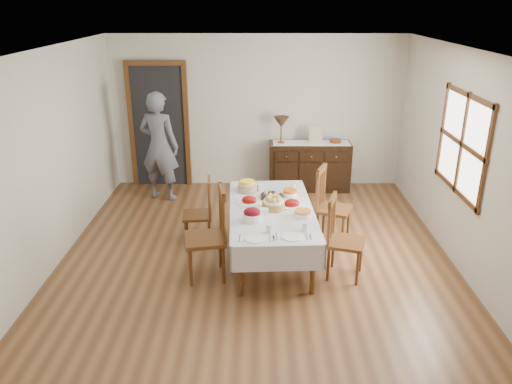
{
  "coord_description": "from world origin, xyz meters",
  "views": [
    {
      "loc": [
        0.04,
        -5.51,
        3.13
      ],
      "look_at": [
        0.0,
        0.1,
        0.95
      ],
      "focal_mm": 35.0,
      "sensor_mm": 36.0,
      "label": 1
    }
  ],
  "objects_px": {
    "dining_table": "(271,215)",
    "sideboard": "(309,166)",
    "chair_left_near": "(210,234)",
    "chair_right_near": "(342,237)",
    "person": "(159,143)",
    "table_lamp": "(281,123)",
    "chair_left_far": "(201,211)",
    "chair_right_far": "(330,204)"
  },
  "relations": [
    {
      "from": "dining_table",
      "to": "sideboard",
      "type": "bearing_deg",
      "value": 71.2
    },
    {
      "from": "chair_left_near",
      "to": "chair_right_near",
      "type": "relative_size",
      "value": 1.11
    },
    {
      "from": "person",
      "to": "table_lamp",
      "type": "relative_size",
      "value": 4.16
    },
    {
      "from": "chair_left_near",
      "to": "dining_table",
      "type": "bearing_deg",
      "value": 111.96
    },
    {
      "from": "person",
      "to": "chair_right_near",
      "type": "bearing_deg",
      "value": 152.41
    },
    {
      "from": "person",
      "to": "table_lamp",
      "type": "distance_m",
      "value": 2.05
    },
    {
      "from": "chair_left_near",
      "to": "chair_left_far",
      "type": "bearing_deg",
      "value": -176.51
    },
    {
      "from": "chair_right_near",
      "to": "person",
      "type": "bearing_deg",
      "value": 63.35
    },
    {
      "from": "sideboard",
      "to": "table_lamp",
      "type": "height_order",
      "value": "table_lamp"
    },
    {
      "from": "chair_left_far",
      "to": "chair_right_near",
      "type": "relative_size",
      "value": 0.91
    },
    {
      "from": "chair_right_near",
      "to": "table_lamp",
      "type": "distance_m",
      "value": 3.06
    },
    {
      "from": "chair_left_near",
      "to": "person",
      "type": "height_order",
      "value": "person"
    },
    {
      "from": "dining_table",
      "to": "table_lamp",
      "type": "relative_size",
      "value": 4.5
    },
    {
      "from": "chair_left_near",
      "to": "chair_left_far",
      "type": "relative_size",
      "value": 1.22
    },
    {
      "from": "chair_left_near",
      "to": "table_lamp",
      "type": "distance_m",
      "value": 3.16
    },
    {
      "from": "dining_table",
      "to": "person",
      "type": "distance_m",
      "value": 2.75
    },
    {
      "from": "chair_left_far",
      "to": "person",
      "type": "relative_size",
      "value": 0.48
    },
    {
      "from": "sideboard",
      "to": "table_lamp",
      "type": "bearing_deg",
      "value": -177.56
    },
    {
      "from": "person",
      "to": "chair_left_near",
      "type": "bearing_deg",
      "value": 128.72
    },
    {
      "from": "chair_right_near",
      "to": "chair_right_far",
      "type": "distance_m",
      "value": 0.95
    },
    {
      "from": "chair_right_far",
      "to": "chair_left_far",
      "type": "bearing_deg",
      "value": 114.91
    },
    {
      "from": "dining_table",
      "to": "person",
      "type": "height_order",
      "value": "person"
    },
    {
      "from": "chair_left_near",
      "to": "person",
      "type": "xyz_separation_m",
      "value": [
        -1.04,
        2.52,
        0.39
      ]
    },
    {
      "from": "chair_left_far",
      "to": "chair_right_far",
      "type": "bearing_deg",
      "value": 87.82
    },
    {
      "from": "dining_table",
      "to": "chair_right_near",
      "type": "xyz_separation_m",
      "value": [
        0.82,
        -0.42,
        -0.1
      ]
    },
    {
      "from": "chair_left_near",
      "to": "chair_right_far",
      "type": "relative_size",
      "value": 1.07
    },
    {
      "from": "chair_right_near",
      "to": "sideboard",
      "type": "xyz_separation_m",
      "value": [
        -0.11,
        2.94,
        -0.09
      ]
    },
    {
      "from": "sideboard",
      "to": "chair_left_near",
      "type": "bearing_deg",
      "value": -115.88
    },
    {
      "from": "chair_left_far",
      "to": "table_lamp",
      "type": "bearing_deg",
      "value": 145.31
    },
    {
      "from": "table_lamp",
      "to": "chair_right_far",
      "type": "bearing_deg",
      "value": -73.17
    },
    {
      "from": "chair_right_far",
      "to": "sideboard",
      "type": "height_order",
      "value": "chair_right_far"
    },
    {
      "from": "chair_right_near",
      "to": "table_lamp",
      "type": "height_order",
      "value": "table_lamp"
    },
    {
      "from": "chair_right_far",
      "to": "dining_table",
      "type": "bearing_deg",
      "value": 145.02
    },
    {
      "from": "chair_left_far",
      "to": "person",
      "type": "xyz_separation_m",
      "value": [
        -0.83,
        1.64,
        0.49
      ]
    },
    {
      "from": "chair_right_far",
      "to": "person",
      "type": "distance_m",
      "value": 3.03
    },
    {
      "from": "chair_left_near",
      "to": "chair_right_far",
      "type": "distance_m",
      "value": 1.83
    },
    {
      "from": "chair_right_near",
      "to": "chair_right_far",
      "type": "bearing_deg",
      "value": 18.0
    },
    {
      "from": "table_lamp",
      "to": "chair_left_near",
      "type": "bearing_deg",
      "value": -107.67
    },
    {
      "from": "dining_table",
      "to": "chair_right_near",
      "type": "distance_m",
      "value": 0.93
    },
    {
      "from": "dining_table",
      "to": "chair_right_far",
      "type": "height_order",
      "value": "chair_right_far"
    },
    {
      "from": "chair_right_near",
      "to": "table_lamp",
      "type": "bearing_deg",
      "value": 28.95
    },
    {
      "from": "chair_right_near",
      "to": "person",
      "type": "relative_size",
      "value": 0.53
    }
  ]
}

